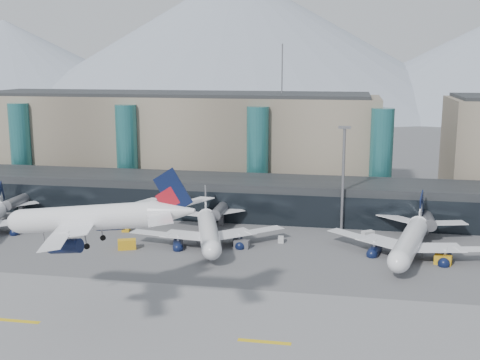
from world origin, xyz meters
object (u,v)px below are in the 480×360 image
hero_jet (104,211)px  veh_d (368,234)px  veh_b (126,228)px  veh_e (443,260)px  jet_parked_mid (208,223)px  jet_parked_right (413,232)px  veh_g (281,239)px  veh_c (242,244)px  lightmast_mid (343,172)px  veh_h (127,244)px

hero_jet → veh_d: size_ratio=11.96×
veh_b → veh_e: veh_e is taller
jet_parked_mid → veh_e: 51.39m
hero_jet → jet_parked_right: size_ratio=0.89×
veh_b → veh_g: size_ratio=1.31×
hero_jet → jet_parked_right: 68.72m
veh_g → veh_c: bearing=-58.5°
lightmast_mid → veh_d: lightmast_mid is taller
veh_c → veh_h: (-24.80, -5.34, 0.16)m
veh_c → veh_g: (8.03, 6.03, -0.30)m
veh_c → veh_h: veh_h is taller
jet_parked_mid → veh_d: jet_parked_mid is taller
jet_parked_mid → hero_jet: bearing=156.2°
veh_b → veh_h: 14.72m
jet_parked_mid → veh_c: jet_parked_mid is taller
jet_parked_mid → veh_c: 9.79m
veh_b → veh_h: bearing=-169.5°
veh_h → veh_b: bearing=89.8°
veh_e → veh_g: bearing=-179.8°
veh_g → veh_b: bearing=-98.9°
hero_jet → jet_parked_right: (51.15, 43.99, -13.08)m
lightmast_mid → jet_parked_right: 23.78m
hero_jet → veh_e: hero_jet is taller
jet_parked_mid → veh_c: size_ratio=11.14×
hero_jet → veh_g: hero_jet is taller
veh_g → jet_parked_mid: bearing=-86.1°
hero_jet → jet_parked_right: bearing=48.2°
jet_parked_mid → veh_h: jet_parked_mid is taller
veh_b → veh_d: size_ratio=0.97×
hero_jet → veh_g: size_ratio=16.21×
veh_d → veh_e: 22.00m
jet_parked_right → veh_h: bearing=111.4°
veh_b → veh_d: 58.16m
lightmast_mid → veh_h: size_ratio=6.50×
veh_b → veh_h: size_ratio=0.72×
veh_e → veh_d: bearing=147.1°
lightmast_mid → veh_c: (-21.47, -18.87, -13.49)m
veh_c → hero_jet: bearing=-104.7°
veh_c → veh_h: bearing=-163.0°
veh_c → veh_d: (27.71, 13.19, -0.09)m
lightmast_mid → jet_parked_right: bearing=-45.3°
hero_jet → veh_d: bearing=59.5°
lightmast_mid → veh_b: size_ratio=9.07×
jet_parked_right → veh_b: bearing=99.1°
lightmast_mid → veh_b: 54.52m
veh_b → veh_e: bearing=-110.3°
lightmast_mid → jet_parked_mid: bearing=-152.6°
veh_d → veh_e: size_ratio=0.86×
lightmast_mid → jet_parked_mid: 35.19m
veh_b → veh_d: bearing=-96.5°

